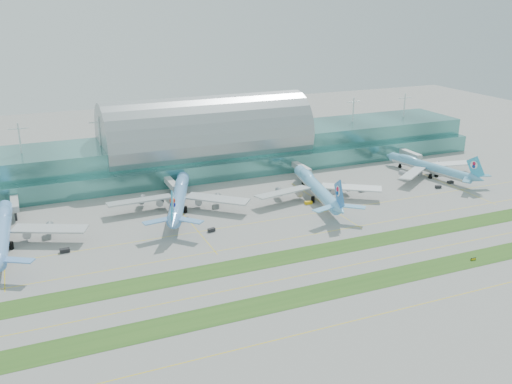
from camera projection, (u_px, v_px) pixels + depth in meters
name	position (u px, v px, depth m)	size (l,w,h in m)	color
ground	(310.00, 255.00, 225.05)	(700.00, 700.00, 0.00)	gray
terminal	(207.00, 146.00, 332.49)	(340.00, 69.10, 36.00)	#3D7A75
grass_strip_near	(348.00, 286.00, 200.67)	(420.00, 12.00, 0.08)	#2D591E
grass_strip_far	(308.00, 253.00, 226.77)	(420.00, 12.00, 0.08)	#2D591E
taxiline_a	(381.00, 314.00, 183.28)	(420.00, 0.35, 0.01)	yellow
taxiline_b	(328.00, 270.00, 212.86)	(420.00, 0.35, 0.01)	yellow
taxiline_c	(290.00, 238.00, 240.71)	(420.00, 0.35, 0.01)	yellow
taxiline_d	(269.00, 220.00, 259.85)	(420.00, 0.35, 0.01)	yellow
airliner_a	(2.00, 231.00, 231.44)	(67.96, 77.20, 21.25)	#689FE5
airliner_b	(179.00, 196.00, 271.36)	(63.89, 74.37, 21.20)	#66A0E0
airliner_c	(316.00, 187.00, 285.42)	(64.72, 74.41, 20.61)	#70BFF6
airliner_d	(429.00, 166.00, 322.46)	(57.50, 66.19, 18.37)	#5EA7CE
gse_b	(65.00, 250.00, 227.31)	(3.87, 2.09, 1.55)	black
gse_c	(211.00, 230.00, 247.31)	(3.16, 1.64, 1.54)	black
gse_d	(185.00, 219.00, 259.41)	(3.36, 1.61, 1.40)	black
gse_e	(308.00, 203.00, 280.16)	(3.59, 1.85, 1.41)	#EEB50E
gse_f	(362.00, 190.00, 298.05)	(3.15, 1.62, 1.25)	black
gse_g	(438.00, 187.00, 303.42)	(3.02, 1.84, 1.58)	black
gse_h	(450.00, 182.00, 311.05)	(3.21, 1.99, 1.42)	black
taxiway_sign_east	(473.00, 259.00, 220.43)	(2.43, 0.39, 1.02)	black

